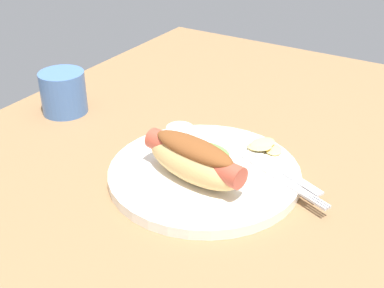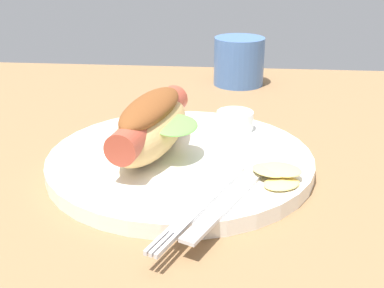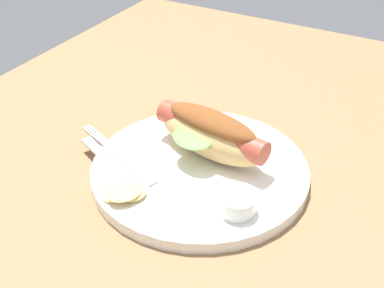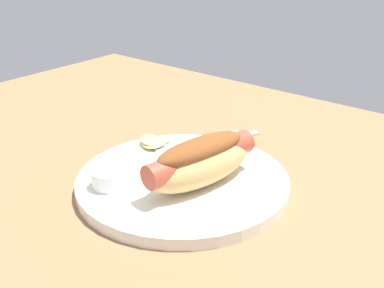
{
  "view_description": "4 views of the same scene",
  "coord_description": "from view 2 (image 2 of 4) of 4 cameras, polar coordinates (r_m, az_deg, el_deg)",
  "views": [
    {
      "loc": [
        -58.32,
        -32.02,
        42.32
      ],
      "look_at": [
        -3.42,
        1.75,
        5.69
      ],
      "focal_mm": 47.93,
      "sensor_mm": 36.0,
      "label": 1
    },
    {
      "loc": [
        3.12,
        -49.19,
        23.51
      ],
      "look_at": [
        -1.32,
        -1.88,
        3.62
      ],
      "focal_mm": 47.02,
      "sensor_mm": 36.0,
      "label": 2
    },
    {
      "loc": [
        45.43,
        25.56,
        42.31
      ],
      "look_at": [
        -1.55,
        -0.5,
        5.63
      ],
      "focal_mm": 48.59,
      "sensor_mm": 36.0,
      "label": 3
    },
    {
      "loc": [
        -39.31,
        43.08,
        32.23
      ],
      "look_at": [
        -3.07,
        -1.61,
        5.92
      ],
      "focal_mm": 44.61,
      "sensor_mm": 36.0,
      "label": 4
    }
  ],
  "objects": [
    {
      "name": "ground_plane",
      "position": [
        0.55,
        1.56,
        -3.64
      ],
      "size": [
        120.0,
        90.0,
        1.8
      ],
      "primitive_type": "cube",
      "color": "olive"
    },
    {
      "name": "plate",
      "position": [
        0.54,
        -1.35,
        -1.99
      ],
      "size": [
        28.51,
        28.51,
        1.6
      ],
      "primitive_type": "cylinder",
      "color": "white",
      "rests_on": "ground_plane"
    },
    {
      "name": "hot_dog",
      "position": [
        0.54,
        -4.54,
        2.43
      ],
      "size": [
        10.14,
        16.97,
        6.35
      ],
      "rotation": [
        0.0,
        0.0,
        4.53
      ],
      "color": "tan",
      "rests_on": "plate"
    },
    {
      "name": "sauce_ramekin",
      "position": [
        0.61,
        4.89,
        2.66
      ],
      "size": [
        4.4,
        4.4,
        2.27
      ],
      "primitive_type": "cylinder",
      "color": "white",
      "rests_on": "plate"
    },
    {
      "name": "fork",
      "position": [
        0.44,
        1.32,
        -6.66
      ],
      "size": [
        7.52,
        16.15,
        0.4
      ],
      "rotation": [
        0.0,
        0.0,
        4.32
      ],
      "color": "silver",
      "rests_on": "plate"
    },
    {
      "name": "knife",
      "position": [
        0.45,
        4.13,
        -6.49
      ],
      "size": [
        7.33,
        14.15,
        0.36
      ],
      "primitive_type": "cube",
      "rotation": [
        0.0,
        0.0,
        4.29
      ],
      "color": "silver",
      "rests_on": "plate"
    },
    {
      "name": "chips_pile",
      "position": [
        0.49,
        9.61,
        -3.31
      ],
      "size": [
        5.87,
        6.57,
        1.24
      ],
      "color": "#E7CB6E",
      "rests_on": "plate"
    },
    {
      "name": "drinking_cup",
      "position": [
        0.85,
        5.35,
        9.33
      ],
      "size": [
        8.32,
        8.32,
        7.86
      ],
      "primitive_type": "cylinder",
      "color": "#4770B2",
      "rests_on": "ground_plane"
    }
  ]
}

